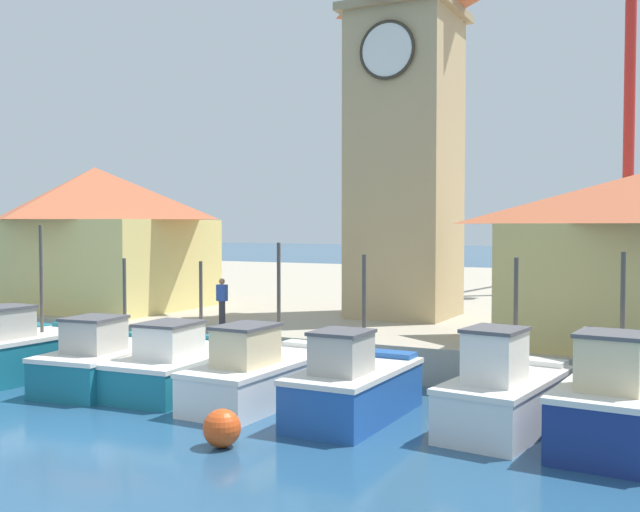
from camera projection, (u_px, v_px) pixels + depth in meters
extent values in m
plane|color=navy|center=(47.00, 438.00, 15.80)|extent=(300.00, 300.00, 0.00)
cube|color=#A89E89|center=(447.00, 297.00, 41.20)|extent=(120.00, 40.00, 1.08)
cube|color=#196B7F|center=(32.00, 327.00, 24.95)|extent=(1.82, 0.85, 0.24)
cube|color=#196B7F|center=(28.00, 358.00, 22.13)|extent=(2.16, 4.39, 1.17)
cube|color=#196B7F|center=(77.00, 327.00, 23.73)|extent=(1.66, 0.70, 0.24)
cube|color=silver|center=(27.00, 336.00, 22.10)|extent=(2.23, 4.46, 0.12)
cube|color=#B2ADA3|center=(5.00, 323.00, 21.43)|extent=(1.22, 1.35, 0.84)
cube|color=#4C4C51|center=(5.00, 307.00, 21.41)|extent=(1.31, 1.44, 0.08)
cylinder|color=#4C4742|center=(41.00, 279.00, 22.49)|extent=(0.10, 0.10, 3.23)
torus|color=black|center=(11.00, 354.00, 22.83)|extent=(0.15, 0.53, 0.52)
cube|color=#196B7F|center=(113.00, 368.00, 21.01)|extent=(2.51, 4.83, 0.98)
cube|color=#196B7F|center=(154.00, 336.00, 22.92)|extent=(1.79, 0.78, 0.24)
cube|color=silver|center=(113.00, 349.00, 20.99)|extent=(2.57, 4.89, 0.12)
cube|color=#B2ADA3|center=(94.00, 336.00, 20.21)|extent=(1.36, 1.51, 0.87)
cube|color=#4C4C51|center=(94.00, 318.00, 20.19)|extent=(1.45, 1.60, 0.08)
cylinder|color=#4C4742|center=(125.00, 301.00, 21.48)|extent=(0.10, 0.10, 2.47)
torus|color=black|center=(86.00, 364.00, 21.62)|extent=(0.17, 0.53, 0.52)
cube|color=#196B7F|center=(189.00, 372.00, 20.64)|extent=(2.34, 5.20, 0.90)
cube|color=#196B7F|center=(231.00, 340.00, 22.72)|extent=(1.81, 0.69, 0.24)
cube|color=silver|center=(189.00, 354.00, 20.62)|extent=(2.41, 5.27, 0.12)
cube|color=silver|center=(169.00, 341.00, 19.78)|extent=(1.33, 1.59, 0.85)
cube|color=#4C4C51|center=(169.00, 324.00, 19.76)|extent=(1.42, 1.68, 0.08)
cylinder|color=#4C4742|center=(201.00, 305.00, 21.15)|extent=(0.10, 0.10, 2.48)
torus|color=black|center=(160.00, 367.00, 21.33)|extent=(0.15, 0.53, 0.52)
cube|color=silver|center=(266.00, 382.00, 19.17)|extent=(2.05, 5.16, 0.96)
cube|color=silver|center=(310.00, 346.00, 21.16)|extent=(1.59, 0.66, 0.24)
cube|color=silver|center=(266.00, 362.00, 19.15)|extent=(2.11, 5.23, 0.12)
cube|color=beige|center=(246.00, 347.00, 18.35)|extent=(1.17, 1.57, 0.92)
cube|color=#4C4C51|center=(246.00, 326.00, 18.33)|extent=(1.25, 1.65, 0.08)
cylinder|color=#4C4742|center=(279.00, 299.00, 19.65)|extent=(0.10, 0.10, 2.99)
torus|color=black|center=(239.00, 377.00, 19.88)|extent=(0.14, 0.52, 0.52)
cube|color=#2356A8|center=(355.00, 396.00, 17.40)|extent=(1.91, 4.09, 1.08)
cube|color=#2356A8|center=(385.00, 356.00, 18.95)|extent=(1.58, 0.63, 0.24)
cube|color=silver|center=(355.00, 371.00, 17.38)|extent=(1.97, 4.16, 0.12)
cube|color=#B2ADA3|center=(342.00, 354.00, 16.73)|extent=(1.13, 1.24, 0.89)
cube|color=#4C4C51|center=(342.00, 332.00, 16.71)|extent=(1.21, 1.32, 0.08)
cylinder|color=#4C4742|center=(364.00, 310.00, 17.77)|extent=(0.10, 0.10, 2.63)
torus|color=black|center=(321.00, 390.00, 18.05)|extent=(0.13, 0.52, 0.52)
cube|color=silver|center=(507.00, 405.00, 16.52)|extent=(2.30, 4.38, 1.05)
cube|color=silver|center=(534.00, 364.00, 18.01)|extent=(1.57, 0.79, 0.24)
cube|color=silver|center=(507.00, 379.00, 16.49)|extent=(2.37, 4.44, 0.12)
cube|color=silver|center=(495.00, 357.00, 15.86)|extent=(1.22, 1.38, 1.09)
cube|color=#4C4C51|center=(495.00, 330.00, 15.84)|extent=(1.31, 1.47, 0.08)
cylinder|color=#4C4742|center=(516.00, 315.00, 16.87)|extent=(0.10, 0.10, 2.62)
torus|color=black|center=(469.00, 398.00, 17.23)|extent=(0.19, 0.53, 0.52)
cube|color=navy|center=(617.00, 418.00, 15.18)|extent=(2.28, 4.19, 1.19)
cube|color=navy|center=(631.00, 369.00, 16.66)|extent=(1.72, 0.73, 0.24)
cube|color=silver|center=(617.00, 387.00, 15.15)|extent=(2.35, 4.25, 0.12)
cube|color=beige|center=(611.00, 363.00, 14.52)|extent=(1.27, 1.30, 1.05)
cube|color=#4C4C51|center=(612.00, 334.00, 14.50)|extent=(1.36, 1.39, 0.08)
cylinder|color=#4C4742|center=(622.00, 316.00, 15.52)|extent=(0.10, 0.10, 2.66)
torus|color=black|center=(565.00, 409.00, 15.90)|extent=(0.16, 0.53, 0.52)
cube|color=tan|center=(405.00, 168.00, 27.99)|extent=(3.57, 3.57, 11.15)
cube|color=#9C865F|center=(406.00, 13.00, 27.75)|extent=(4.07, 4.07, 0.30)
cylinder|color=white|center=(387.00, 50.00, 26.17)|extent=(1.96, 0.12, 1.96)
torus|color=#332D23|center=(387.00, 50.00, 26.14)|extent=(2.08, 0.12, 2.08)
cube|color=#E5D17A|center=(96.00, 263.00, 31.46)|extent=(8.47, 6.28, 3.66)
pyramid|color=#C1603D|center=(95.00, 194.00, 31.34)|extent=(8.87, 6.68, 2.20)
cube|color=maroon|center=(626.00, 280.00, 38.65)|extent=(2.00, 2.00, 1.20)
cylinder|color=red|center=(630.00, 84.00, 38.24)|extent=(0.56, 0.56, 18.96)
sphere|color=#E54C19|center=(222.00, 428.00, 15.16)|extent=(0.78, 0.78, 0.78)
cylinder|color=#33333D|center=(222.00, 313.00, 25.47)|extent=(0.22, 0.22, 0.85)
cube|color=#2D4CA5|center=(222.00, 293.00, 25.44)|extent=(0.34, 0.22, 0.56)
sphere|color=#9E7051|center=(222.00, 281.00, 25.43)|extent=(0.20, 0.20, 0.20)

